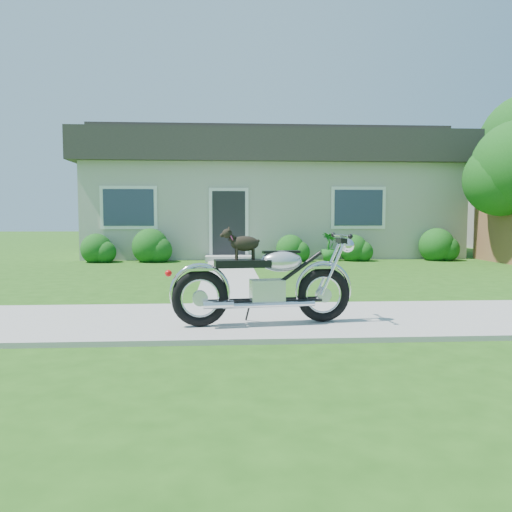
{
  "coord_description": "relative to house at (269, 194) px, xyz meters",
  "views": [
    {
      "loc": [
        -1.6,
        -6.26,
        1.32
      ],
      "look_at": [
        -1.16,
        1.0,
        0.75
      ],
      "focal_mm": 35.0,
      "sensor_mm": 36.0,
      "label": 1
    }
  ],
  "objects": [
    {
      "name": "ground",
      "position": [
        0.0,
        -11.99,
        -2.16
      ],
      "size": [
        80.0,
        80.0,
        0.0
      ],
      "primitive_type": "plane",
      "color": "#235114",
      "rests_on": "ground"
    },
    {
      "name": "sidewalk",
      "position": [
        0.0,
        -11.99,
        -2.14
      ],
      "size": [
        24.0,
        2.2,
        0.04
      ],
      "primitive_type": "cube",
      "color": "#9E9B93",
      "rests_on": "ground"
    },
    {
      "name": "walkway",
      "position": [
        -1.5,
        -6.99,
        -2.14
      ],
      "size": [
        1.2,
        8.0,
        0.03
      ],
      "primitive_type": "cube",
      "color": "#9E9B93",
      "rests_on": "ground"
    },
    {
      "name": "house",
      "position": [
        0.0,
        0.0,
        0.0
      ],
      "size": [
        12.6,
        7.03,
        4.5
      ],
      "color": "#BDB7AA",
      "rests_on": "ground"
    },
    {
      "name": "shrub_row",
      "position": [
        -0.28,
        -3.49,
        -1.74
      ],
      "size": [
        11.16,
        1.07,
        1.07
      ],
      "color": "#154D14",
      "rests_on": "ground"
    },
    {
      "name": "potted_plant_left",
      "position": [
        -3.66,
        -3.44,
        -1.82
      ],
      "size": [
        0.73,
        0.68,
        0.67
      ],
      "primitive_type": "imported",
      "rotation": [
        0.0,
        0.0,
        3.43
      ],
      "color": "#175717",
      "rests_on": "ground"
    },
    {
      "name": "potted_plant_right",
      "position": [
        1.53,
        -3.44,
        -1.73
      ],
      "size": [
        0.67,
        0.67,
        0.85
      ],
      "primitive_type": "imported",
      "rotation": [
        0.0,
        0.0,
        2.17
      ],
      "color": "#1D6C20",
      "rests_on": "ground"
    },
    {
      "name": "motorcycle_with_dog",
      "position": [
        -1.11,
        -12.38,
        -1.61
      ],
      "size": [
        2.22,
        0.63,
        1.14
      ],
      "rotation": [
        0.0,
        0.0,
        0.12
      ],
      "color": "black",
      "rests_on": "sidewalk"
    }
  ]
}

